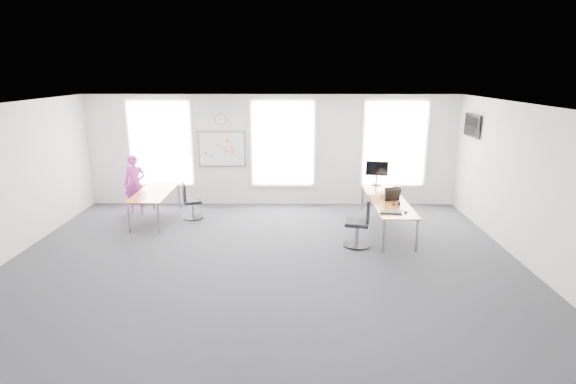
{
  "coord_description": "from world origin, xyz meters",
  "views": [
    {
      "loc": [
        0.55,
        -8.01,
        3.59
      ],
      "look_at": [
        0.47,
        1.2,
        1.1
      ],
      "focal_mm": 28.0,
      "sensor_mm": 36.0,
      "label": 1
    }
  ],
  "objects_px": {
    "keyboard": "(391,213)",
    "monitor": "(377,171)",
    "headphones": "(396,204)",
    "chair_left": "(190,203)",
    "desk_left": "(155,194)",
    "person": "(135,184)",
    "chair_right": "(360,225)",
    "desk_right": "(387,201)"
  },
  "relations": [
    {
      "from": "keyboard",
      "to": "monitor",
      "type": "relative_size",
      "value": 0.71
    },
    {
      "from": "headphones",
      "to": "chair_left",
      "type": "bearing_deg",
      "value": 175.58
    },
    {
      "from": "desk_left",
      "to": "chair_left",
      "type": "xyz_separation_m",
      "value": [
        0.84,
        0.1,
        -0.27
      ]
    },
    {
      "from": "desk_left",
      "to": "person",
      "type": "xyz_separation_m",
      "value": [
        -0.69,
        0.63,
        0.08
      ]
    },
    {
      "from": "monitor",
      "to": "desk_left",
      "type": "bearing_deg",
      "value": -161.38
    },
    {
      "from": "desk_left",
      "to": "chair_right",
      "type": "distance_m",
      "value": 5.1
    },
    {
      "from": "chair_left",
      "to": "headphones",
      "type": "xyz_separation_m",
      "value": [
        4.83,
        -1.23,
        0.37
      ]
    },
    {
      "from": "chair_left",
      "to": "keyboard",
      "type": "height_order",
      "value": "chair_left"
    },
    {
      "from": "chair_left",
      "to": "person",
      "type": "height_order",
      "value": "person"
    },
    {
      "from": "desk_left",
      "to": "chair_left",
      "type": "distance_m",
      "value": 0.88
    },
    {
      "from": "keyboard",
      "to": "headphones",
      "type": "bearing_deg",
      "value": 80.69
    },
    {
      "from": "desk_left",
      "to": "monitor",
      "type": "height_order",
      "value": "monitor"
    },
    {
      "from": "headphones",
      "to": "person",
      "type": "bearing_deg",
      "value": 174.44
    },
    {
      "from": "person",
      "to": "monitor",
      "type": "height_order",
      "value": "person"
    },
    {
      "from": "chair_left",
      "to": "desk_right",
      "type": "bearing_deg",
      "value": -117.34
    },
    {
      "from": "chair_right",
      "to": "monitor",
      "type": "bearing_deg",
      "value": 175.51
    },
    {
      "from": "headphones",
      "to": "monitor",
      "type": "height_order",
      "value": "monitor"
    },
    {
      "from": "chair_right",
      "to": "monitor",
      "type": "xyz_separation_m",
      "value": [
        0.75,
        2.38,
        0.64
      ]
    },
    {
      "from": "keyboard",
      "to": "desk_right",
      "type": "bearing_deg",
      "value": 95.38
    },
    {
      "from": "desk_left",
      "to": "chair_left",
      "type": "relative_size",
      "value": 2.19
    },
    {
      "from": "chair_left",
      "to": "headphones",
      "type": "distance_m",
      "value": 5.0
    },
    {
      "from": "desk_right",
      "to": "keyboard",
      "type": "relative_size",
      "value": 6.57
    },
    {
      "from": "keyboard",
      "to": "person",
      "type": "bearing_deg",
      "value": 171.93
    },
    {
      "from": "chair_left",
      "to": "headphones",
      "type": "height_order",
      "value": "chair_left"
    },
    {
      "from": "chair_left",
      "to": "person",
      "type": "xyz_separation_m",
      "value": [
        -1.53,
        0.52,
        0.35
      ]
    },
    {
      "from": "chair_left",
      "to": "keyboard",
      "type": "bearing_deg",
      "value": -130.43
    },
    {
      "from": "keyboard",
      "to": "headphones",
      "type": "height_order",
      "value": "headphones"
    },
    {
      "from": "keyboard",
      "to": "desk_left",
      "type": "bearing_deg",
      "value": 175.34
    },
    {
      "from": "chair_right",
      "to": "keyboard",
      "type": "height_order",
      "value": "chair_right"
    },
    {
      "from": "person",
      "to": "keyboard",
      "type": "bearing_deg",
      "value": -28.12
    },
    {
      "from": "chair_right",
      "to": "desk_left",
      "type": "bearing_deg",
      "value": -96.52
    },
    {
      "from": "desk_right",
      "to": "monitor",
      "type": "bearing_deg",
      "value": 91.03
    },
    {
      "from": "person",
      "to": "monitor",
      "type": "distance_m",
      "value": 6.26
    },
    {
      "from": "chair_left",
      "to": "person",
      "type": "relative_size",
      "value": 0.61
    },
    {
      "from": "desk_right",
      "to": "keyboard",
      "type": "bearing_deg",
      "value": -97.27
    },
    {
      "from": "chair_left",
      "to": "headphones",
      "type": "relative_size",
      "value": 5.61
    },
    {
      "from": "chair_left",
      "to": "monitor",
      "type": "relative_size",
      "value": 1.44
    },
    {
      "from": "chair_left",
      "to": "keyboard",
      "type": "distance_m",
      "value": 4.95
    },
    {
      "from": "desk_right",
      "to": "headphones",
      "type": "height_order",
      "value": "headphones"
    },
    {
      "from": "keyboard",
      "to": "monitor",
      "type": "height_order",
      "value": "monitor"
    },
    {
      "from": "monitor",
      "to": "desk_right",
      "type": "bearing_deg",
      "value": -77.41
    },
    {
      "from": "desk_right",
      "to": "desk_left",
      "type": "height_order",
      "value": "desk_left"
    }
  ]
}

